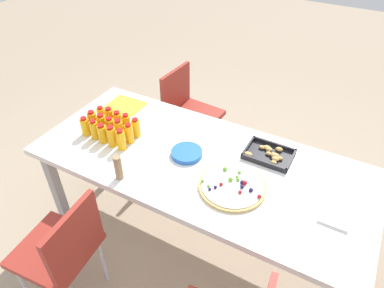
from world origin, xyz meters
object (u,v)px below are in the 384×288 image
juice_bottle_6 (102,124)px  paper_folder (126,105)px  party_table (200,168)px  juice_bottle_2 (102,134)px  juice_bottle_12 (118,121)px  juice_bottle_1 (94,130)px  juice_bottle_3 (112,136)px  chair_far_left (187,109)px  napkin_stack (335,216)px  chair_near_left (63,249)px  juice_bottle_11 (110,118)px  cardboard_tube (118,168)px  juice_bottle_9 (129,134)px  plate_stack (187,153)px  juice_bottle_14 (136,128)px  fruit_pizza (232,186)px  snack_tray (269,154)px  juice_bottle_4 (121,140)px  juice_bottle_5 (93,121)px  juice_bottle_7 (110,127)px  juice_bottle_13 (127,124)px  juice_bottle_8 (119,130)px  juice_bottle_10 (101,116)px  juice_bottle_0 (85,126)px

juice_bottle_6 → paper_folder: bearing=101.3°
party_table → juice_bottle_2: bearing=-167.7°
juice_bottle_2 → juice_bottle_12: juice_bottle_12 is taller
juice_bottle_1 → juice_bottle_3: size_ratio=0.95×
chair_far_left → napkin_stack: chair_far_left is taller
juice_bottle_12 → paper_folder: size_ratio=0.53×
party_table → paper_folder: 0.82m
chair_near_left → juice_bottle_11: bearing=13.5°
napkin_stack → cardboard_tube: size_ratio=0.97×
juice_bottle_9 → plate_stack: (0.38, 0.06, -0.05)m
juice_bottle_3 → juice_bottle_14: bearing=64.0°
fruit_pizza → napkin_stack: bearing=6.0°
juice_bottle_2 → juice_bottle_3: bearing=-1.0°
juice_bottle_9 → paper_folder: size_ratio=0.54×
juice_bottle_2 → juice_bottle_6: (-0.07, 0.08, 0.00)m
snack_tray → juice_bottle_4: bearing=-155.9°
juice_bottle_3 → juice_bottle_14: 0.17m
cardboard_tube → party_table: bearing=47.1°
juice_bottle_5 → paper_folder: 0.35m
juice_bottle_7 → juice_bottle_13: (0.07, 0.08, 0.00)m
juice_bottle_1 → juice_bottle_4: bearing=-1.4°
juice_bottle_12 → plate_stack: size_ratio=0.71×
juice_bottle_14 → snack_tray: 0.86m
juice_bottle_1 → juice_bottle_8: (0.14, 0.07, 0.00)m
cardboard_tube → paper_folder: (-0.44, 0.63, -0.07)m
juice_bottle_6 → juice_bottle_11: 0.08m
juice_bottle_2 → paper_folder: juice_bottle_2 is taller
chair_near_left → plate_stack: (0.34, 0.77, 0.25)m
juice_bottle_4 → juice_bottle_6: 0.23m
juice_bottle_10 → snack_tray: juice_bottle_10 is taller
fruit_pizza → snack_tray: 0.36m
juice_bottle_9 → paper_folder: juice_bottle_9 is taller
juice_bottle_0 → juice_bottle_8: (0.22, 0.07, 0.01)m
juice_bottle_2 → juice_bottle_11: juice_bottle_11 is taller
chair_near_left → fruit_pizza: size_ratio=2.21×
juice_bottle_2 → cardboard_tube: bearing=-36.1°
juice_bottle_3 → cardboard_tube: bearing=-44.2°
napkin_stack → cardboard_tube: cardboard_tube is taller
chair_far_left → juice_bottle_14: (0.04, -0.75, 0.29)m
juice_bottle_4 → juice_bottle_6: bearing=160.4°
juice_bottle_1 → juice_bottle_13: juice_bottle_13 is taller
chair_far_left → juice_bottle_3: juice_bottle_3 is taller
paper_folder → juice_bottle_2: bearing=-71.8°
juice_bottle_0 → fruit_pizza: size_ratio=0.35×
juice_bottle_13 → napkin_stack: 1.36m
party_table → juice_bottle_7: juice_bottle_7 is taller
juice_bottle_4 → napkin_stack: bearing=3.5°
juice_bottle_4 → fruit_pizza: (0.74, 0.02, -0.06)m
juice_bottle_11 → fruit_pizza: juice_bottle_11 is taller
juice_bottle_7 → juice_bottle_13: 0.11m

